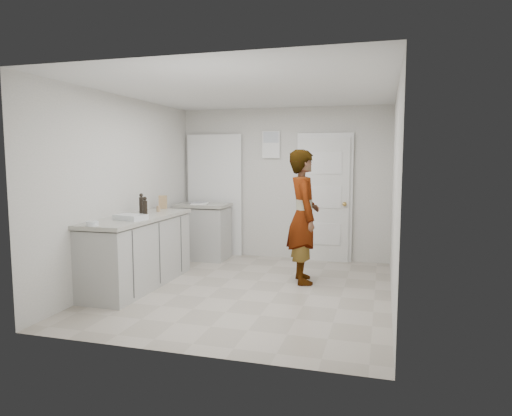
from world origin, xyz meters
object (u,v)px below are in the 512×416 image
(baking_dish, at_px, (131,217))
(spice_jar, at_px, (158,209))
(cake_mix_box, at_px, (163,202))
(oil_cruet_b, at_px, (141,204))
(person, at_px, (303,217))
(egg_bowl, at_px, (92,223))
(oil_cruet_a, at_px, (145,206))

(baking_dish, bearing_deg, spice_jar, 94.56)
(cake_mix_box, distance_m, spice_jar, 0.40)
(oil_cruet_b, bearing_deg, cake_mix_box, 89.29)
(person, distance_m, spice_jar, 2.04)
(spice_jar, relative_size, baking_dish, 0.20)
(egg_bowl, bearing_deg, cake_mix_box, 91.72)
(egg_bowl, bearing_deg, baking_dish, 76.76)
(spice_jar, distance_m, oil_cruet_a, 0.41)
(person, height_order, egg_bowl, person)
(spice_jar, bearing_deg, oil_cruet_b, -118.89)
(cake_mix_box, bearing_deg, egg_bowl, -109.16)
(baking_dish, height_order, egg_bowl, baking_dish)
(person, distance_m, oil_cruet_a, 2.11)
(oil_cruet_b, xyz_separation_m, egg_bowl, (0.06, -1.19, -0.10))
(person, xyz_separation_m, egg_bowl, (-2.09, -1.67, 0.06))
(baking_dish, distance_m, egg_bowl, 0.59)
(cake_mix_box, bearing_deg, person, -24.32)
(baking_dish, bearing_deg, oil_cruet_a, 96.23)
(spice_jar, height_order, baking_dish, spice_jar)
(egg_bowl, bearing_deg, person, 38.64)
(cake_mix_box, height_order, baking_dish, cake_mix_box)
(oil_cruet_b, bearing_deg, spice_jar, 61.11)
(cake_mix_box, height_order, oil_cruet_a, oil_cruet_a)
(oil_cruet_a, distance_m, oil_cruet_b, 0.22)
(oil_cruet_b, bearing_deg, baking_dish, -72.14)
(oil_cruet_a, bearing_deg, baking_dish, -83.77)
(person, relative_size, baking_dish, 4.39)
(oil_cruet_b, relative_size, baking_dish, 0.68)
(oil_cruet_a, bearing_deg, person, 18.02)
(oil_cruet_b, height_order, egg_bowl, oil_cruet_b)
(oil_cruet_b, distance_m, baking_dish, 0.65)
(person, relative_size, oil_cruet_b, 6.49)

